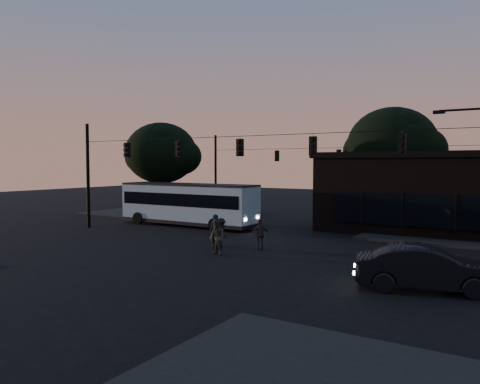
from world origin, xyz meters
The scene contains 13 objects.
ground centered at (0.00, 0.00, 0.00)m, with size 120.00×120.00×0.00m, color black.
sidewalk_far_left centered at (-14.00, 14.00, 0.07)m, with size 14.00×10.00×0.15m, color black.
building centered at (9.00, 15.97, 2.71)m, with size 15.40×10.41×5.40m.
tree_behind centered at (4.00, 22.00, 6.19)m, with size 7.60×7.60×9.43m.
tree_left centered at (-14.00, 13.00, 5.57)m, with size 6.40×6.40×8.30m.
signal_rig_near centered at (0.00, 4.00, 4.45)m, with size 26.24×0.30×7.50m.
signal_rig_far centered at (0.00, 20.00, 4.20)m, with size 26.24×0.30×7.50m.
bus centered at (-7.45, 8.54, 1.77)m, with size 11.20×2.81×3.15m.
car centered at (11.10, -0.90, 0.82)m, with size 1.74×5.00×1.65m, color black.
pedestrian_a centered at (-0.34, 2.03, 0.93)m, with size 0.68×0.45×1.87m, color black.
pedestrian_b centered at (0.86, 0.45, 0.92)m, with size 0.90×0.70×1.84m, color #353530.
pedestrian_c centered at (1.96, 2.96, 0.83)m, with size 0.97×0.41×1.66m, color #322931.
pedestrian_d centered at (-0.39, 2.64, 0.80)m, with size 1.03×0.59×1.60m, color black.
Camera 1 is at (14.31, -18.72, 4.63)m, focal length 35.00 mm.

